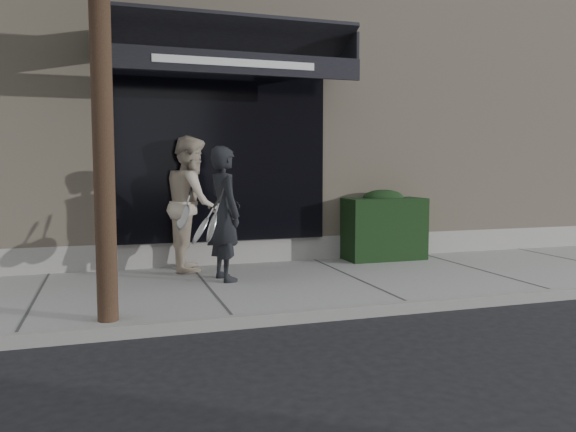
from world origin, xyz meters
name	(u,v)px	position (x,y,z in m)	size (l,w,h in m)	color
ground	(352,285)	(0.00, 0.00, 0.00)	(80.00, 80.00, 0.00)	black
sidewalk	(352,281)	(0.00, 0.00, 0.06)	(20.00, 3.00, 0.12)	gray
curb	(410,307)	(0.00, -1.55, 0.07)	(20.00, 0.10, 0.14)	gray
building_facade	(259,116)	(-0.01, 4.96, 2.74)	(14.30, 8.04, 5.64)	tan
hedge	(383,226)	(1.10, 1.25, 0.66)	(1.30, 0.70, 1.14)	black
pedestrian_front	(224,214)	(-1.71, 0.31, 1.01)	(0.75, 0.92, 1.78)	black
pedestrian_back	(192,203)	(-2.01, 1.20, 1.09)	(0.85, 1.03, 1.95)	#C0B19A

